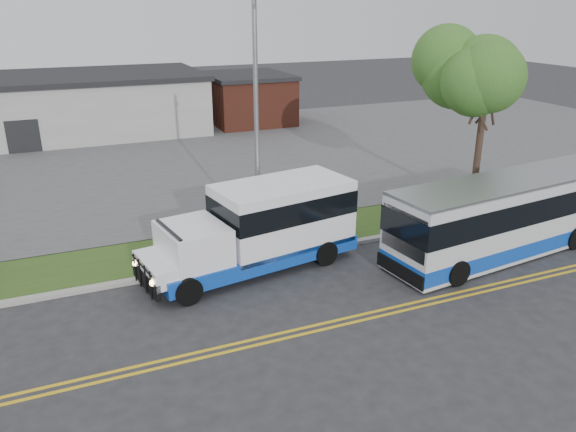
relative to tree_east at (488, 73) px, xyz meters
name	(u,v)px	position (x,y,z in m)	size (l,w,h in m)	color
ground	(205,285)	(-14.00, -3.00, -6.20)	(140.00, 140.00, 0.00)	#28282B
lane_line_north	(240,343)	(-14.00, -6.85, -6.20)	(70.00, 0.12, 0.01)	gold
lane_line_south	(243,348)	(-14.00, -7.15, -6.20)	(70.00, 0.12, 0.01)	gold
curb	(197,270)	(-14.00, -1.90, -6.13)	(80.00, 0.30, 0.15)	#9E9B93
verge	(186,251)	(-14.00, -0.10, -6.15)	(80.00, 3.30, 0.10)	#334A18
parking_lot	(133,163)	(-14.00, 14.00, -6.15)	(80.00, 25.00, 0.10)	#4C4C4F
commercial_building	(22,108)	(-20.00, 24.00, -4.02)	(25.40, 10.40, 4.35)	#9E9E99
brick_wing	(247,98)	(-3.50, 23.00, -4.24)	(6.30, 7.30, 3.90)	brown
tree_east	(488,73)	(0.00, 0.00, 0.00)	(5.20, 5.20, 8.33)	#34231C
streetlight_near	(257,114)	(-11.00, -0.27, -0.97)	(0.35, 1.53, 9.50)	gray
shuttle_bus	(264,224)	(-11.53, -2.31, -4.57)	(8.28, 3.86, 3.06)	#1042B5
transit_bus	(510,215)	(-2.37, -4.80, -4.70)	(10.96, 3.67, 2.98)	silver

